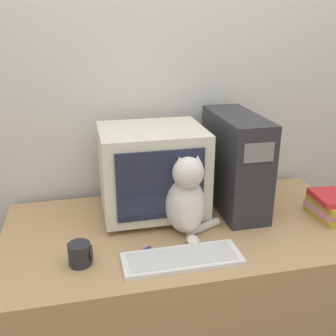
{
  "coord_description": "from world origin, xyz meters",
  "views": [
    {
      "loc": [
        -0.41,
        -1.05,
        1.61
      ],
      "look_at": [
        -0.06,
        0.46,
        1.02
      ],
      "focal_mm": 42.0,
      "sensor_mm": 36.0,
      "label": 1
    }
  ],
  "objects": [
    {
      "name": "wall_back",
      "position": [
        0.0,
        0.85,
        1.25
      ],
      "size": [
        7.0,
        0.05,
        2.5
      ],
      "color": "silver",
      "rests_on": "ground_plane"
    },
    {
      "name": "desk",
      "position": [
        0.0,
        0.39,
        0.38
      ],
      "size": [
        1.54,
        0.78,
        0.77
      ],
      "color": "tan",
      "rests_on": "ground_plane"
    },
    {
      "name": "crt_monitor",
      "position": [
        -0.11,
        0.55,
        0.98
      ],
      "size": [
        0.45,
        0.37,
        0.4
      ],
      "color": "beige",
      "rests_on": "desk"
    },
    {
      "name": "computer_tower",
      "position": [
        0.27,
        0.54,
        0.99
      ],
      "size": [
        0.18,
        0.47,
        0.44
      ],
      "color": "#28282D",
      "rests_on": "desk"
    },
    {
      "name": "keyboard",
      "position": [
        -0.08,
        0.14,
        0.78
      ],
      "size": [
        0.44,
        0.16,
        0.02
      ],
      "color": "silver",
      "rests_on": "desk"
    },
    {
      "name": "cat",
      "position": [
        -0.01,
        0.35,
        0.91
      ],
      "size": [
        0.24,
        0.26,
        0.35
      ],
      "rotation": [
        0.0,
        0.0,
        0.02
      ],
      "color": "silver",
      "rests_on": "desk"
    },
    {
      "name": "book_stack",
      "position": [
        0.65,
        0.33,
        0.83
      ],
      "size": [
        0.15,
        0.21,
        0.11
      ],
      "color": "gold",
      "rests_on": "desk"
    },
    {
      "name": "pen",
      "position": [
        -0.24,
        0.23,
        0.77
      ],
      "size": [
        0.12,
        0.07,
        0.01
      ],
      "color": "navy",
      "rests_on": "desk"
    },
    {
      "name": "mug",
      "position": [
        -0.45,
        0.21,
        0.81
      ],
      "size": [
        0.09,
        0.08,
        0.08
      ],
      "color": "#232328",
      "rests_on": "desk"
    }
  ]
}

